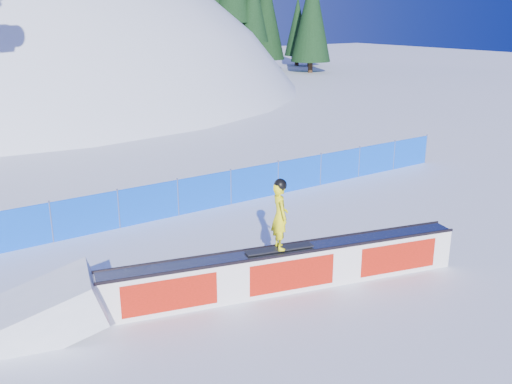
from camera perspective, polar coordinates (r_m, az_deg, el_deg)
ground at (r=15.60m, az=3.18°, el=-6.28°), size 160.00×160.00×0.00m
snow_hill at (r=59.20m, az=-22.98°, el=-8.17°), size 64.00×64.00×64.00m
safety_fence at (r=18.91m, az=-5.11°, el=-0.04°), size 22.05×0.05×1.30m
rail_box at (r=13.55m, az=3.18°, el=-7.70°), size 8.69×2.78×1.06m
snow_ramp at (r=12.89m, az=-20.63°, el=-12.92°), size 2.96×2.24×1.64m
snowboarder at (r=12.95m, az=2.40°, el=-2.34°), size 1.65×0.69×1.70m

